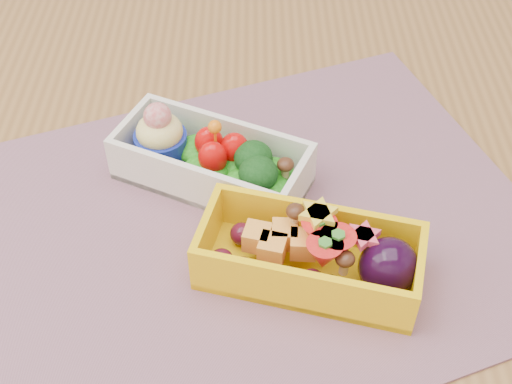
{
  "coord_description": "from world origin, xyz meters",
  "views": [
    {
      "loc": [
        0.01,
        -0.38,
        1.19
      ],
      "look_at": [
        0.01,
        0.01,
        0.79
      ],
      "focal_mm": 48.79,
      "sensor_mm": 36.0,
      "label": 1
    }
  ],
  "objects_px": {
    "table": "(246,307)",
    "placemat": "(247,228)",
    "bento_yellow": "(314,256)",
    "bento_white": "(211,160)"
  },
  "relations": [
    {
      "from": "table",
      "to": "placemat",
      "type": "distance_m",
      "value": 0.1
    },
    {
      "from": "placemat",
      "to": "bento_yellow",
      "type": "height_order",
      "value": "bento_yellow"
    },
    {
      "from": "table",
      "to": "bento_yellow",
      "type": "bearing_deg",
      "value": -36.99
    },
    {
      "from": "placemat",
      "to": "bento_yellow",
      "type": "relative_size",
      "value": 2.62
    },
    {
      "from": "bento_white",
      "to": "bento_yellow",
      "type": "relative_size",
      "value": 1.0
    },
    {
      "from": "bento_white",
      "to": "placemat",
      "type": "bearing_deg",
      "value": -36.34
    },
    {
      "from": "table",
      "to": "bento_yellow",
      "type": "relative_size",
      "value": 6.57
    },
    {
      "from": "placemat",
      "to": "bento_white",
      "type": "bearing_deg",
      "value": 118.88
    },
    {
      "from": "table",
      "to": "bento_yellow",
      "type": "height_order",
      "value": "bento_yellow"
    },
    {
      "from": "placemat",
      "to": "bento_yellow",
      "type": "bearing_deg",
      "value": -44.19
    }
  ]
}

